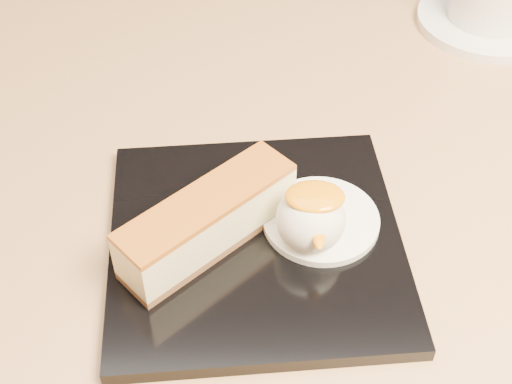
{
  "coord_description": "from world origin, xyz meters",
  "views": [
    {
      "loc": [
        -0.05,
        -0.45,
        1.14
      ],
      "look_at": [
        -0.05,
        -0.07,
        0.76
      ],
      "focal_mm": 50.0,
      "sensor_mm": 36.0,
      "label": 1
    }
  ],
  "objects_px": {
    "ice_cream_scoop": "(311,219)",
    "saucer": "(487,21)",
    "cheesecake": "(208,221)",
    "dessert_plate": "(256,242)",
    "table": "(310,275)"
  },
  "relations": [
    {
      "from": "dessert_plate",
      "to": "ice_cream_scoop",
      "type": "bearing_deg",
      "value": -7.13
    },
    {
      "from": "dessert_plate",
      "to": "saucer",
      "type": "relative_size",
      "value": 1.47
    },
    {
      "from": "table",
      "to": "dessert_plate",
      "type": "xyz_separation_m",
      "value": [
        -0.05,
        -0.09,
        0.16
      ]
    },
    {
      "from": "dessert_plate",
      "to": "cheesecake",
      "type": "relative_size",
      "value": 1.68
    },
    {
      "from": "dessert_plate",
      "to": "cheesecake",
      "type": "height_order",
      "value": "cheesecake"
    },
    {
      "from": "table",
      "to": "cheesecake",
      "type": "relative_size",
      "value": 6.13
    },
    {
      "from": "dessert_plate",
      "to": "ice_cream_scoop",
      "type": "height_order",
      "value": "ice_cream_scoop"
    },
    {
      "from": "ice_cream_scoop",
      "to": "saucer",
      "type": "distance_m",
      "value": 0.38
    },
    {
      "from": "cheesecake",
      "to": "saucer",
      "type": "height_order",
      "value": "cheesecake"
    },
    {
      "from": "ice_cream_scoop",
      "to": "table",
      "type": "bearing_deg",
      "value": 81.67
    },
    {
      "from": "ice_cream_scoop",
      "to": "dessert_plate",
      "type": "bearing_deg",
      "value": 172.87
    },
    {
      "from": "dessert_plate",
      "to": "saucer",
      "type": "height_order",
      "value": "dessert_plate"
    },
    {
      "from": "table",
      "to": "ice_cream_scoop",
      "type": "bearing_deg",
      "value": -98.33
    },
    {
      "from": "dessert_plate",
      "to": "table",
      "type": "bearing_deg",
      "value": 59.98
    },
    {
      "from": "dessert_plate",
      "to": "cheesecake",
      "type": "distance_m",
      "value": 0.05
    }
  ]
}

